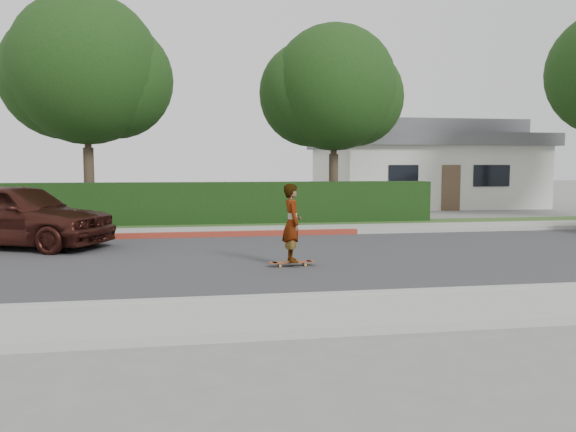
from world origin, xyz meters
The scene contains 15 objects.
ground centered at (0.00, 0.00, 0.00)m, with size 120.00×120.00×0.00m, color slate.
road centered at (0.00, 0.00, 0.01)m, with size 60.00×8.00×0.01m, color #2D2D30.
curb_near centered at (0.00, -4.10, 0.07)m, with size 60.00×0.20×0.15m, color #9E9E99.
sidewalk_near centered at (0.00, -5.00, 0.06)m, with size 60.00×1.60×0.12m, color gray.
curb_far centered at (0.00, 4.10, 0.07)m, with size 60.00×0.20×0.15m, color #9E9E99.
curb_red_section centered at (-5.00, 4.10, 0.08)m, with size 12.00×0.21×0.15m, color maroon.
sidewalk_far centered at (0.00, 5.00, 0.06)m, with size 60.00×1.60×0.12m, color gray.
planting_strip centered at (0.00, 6.60, 0.05)m, with size 60.00×1.60×0.10m, color #2D4C1E.
hedge centered at (-3.00, 7.20, 0.75)m, with size 15.00×1.00×1.50m, color black.
tree_left centered at (-7.51, 8.69, 5.26)m, with size 5.99×5.21×8.00m.
tree_center centered at (1.49, 9.19, 4.90)m, with size 5.66×4.84×7.44m.
house centered at (8.00, 16.00, 2.10)m, with size 10.60×8.60×4.30m.
skateboard centered at (-1.87, -1.00, 0.09)m, with size 1.01×0.27×0.09m.
skateboarder centered at (-1.87, -1.00, 0.90)m, with size 0.58×0.38×1.60m, color white.
car_maroon centered at (-8.27, 2.81, 0.83)m, with size 1.97×4.89×1.67m, color #381712.
Camera 1 is at (-3.82, -12.22, 2.07)m, focal length 35.00 mm.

